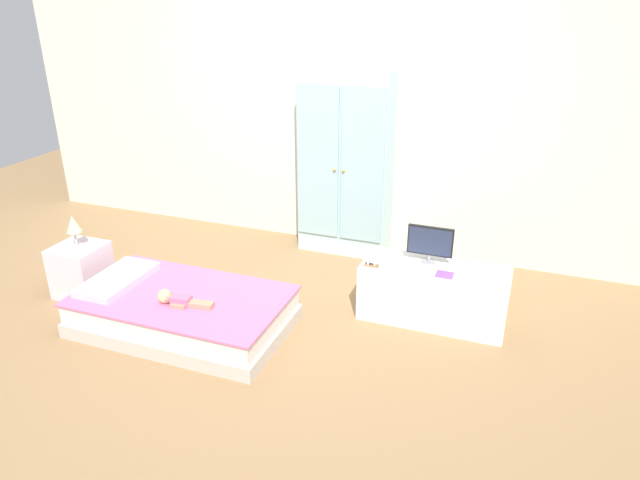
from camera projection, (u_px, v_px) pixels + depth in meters
ground_plane at (269, 324)px, 4.11m from camera, size 10.00×10.00×0.02m
back_wall at (341, 96)px, 4.91m from camera, size 6.40×0.05×2.70m
bed at (184, 311)px, 4.00m from camera, size 1.46×0.84×0.26m
pillow at (118, 279)px, 4.11m from camera, size 0.31×0.60×0.05m
doll at (175, 299)px, 3.82m from camera, size 0.39×0.14×0.10m
nightstand at (82, 270)px, 4.42m from camera, size 0.35×0.35×0.40m
table_lamp at (73, 225)px, 4.27m from camera, size 0.12×0.12×0.25m
wardrobe at (345, 165)px, 4.94m from camera, size 0.79×0.32×1.60m
tv_stand at (433, 293)px, 4.09m from camera, size 1.02×0.42×0.40m
tv_monitor at (430, 242)px, 4.02m from camera, size 0.32×0.10×0.27m
rocking_horse_toy at (373, 259)px, 4.01m from camera, size 0.10×0.04×0.12m
book_purple at (445, 275)px, 3.90m from camera, size 0.12×0.10×0.01m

